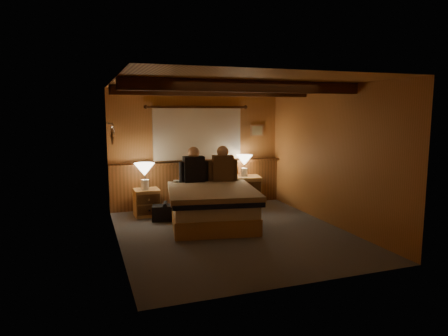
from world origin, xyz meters
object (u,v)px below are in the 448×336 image
lamp_right (244,161)px  bed (212,205)px  person_left (194,167)px  person_right (223,166)px  nightstand_left (147,202)px  duffel_bag (165,212)px  nightstand_right (247,191)px  lamp_left (145,171)px

lamp_right → bed: bearing=-134.2°
person_left → person_right: 0.56m
nightstand_left → person_left: person_left is taller
person_left → lamp_right: bearing=22.5°
nightstand_left → lamp_right: size_ratio=1.14×
bed → nightstand_left: bed is taller
lamp_right → duffel_bag: 2.07m
person_left → duffel_bag: 1.00m
nightstand_left → lamp_right: lamp_right is taller
nightstand_right → duffel_bag: 1.96m
nightstand_right → lamp_right: bearing=150.2°
nightstand_left → duffel_bag: (0.26, -0.43, -0.11)m
lamp_left → duffel_bag: (0.30, -0.40, -0.72)m
lamp_left → lamp_right: lamp_right is taller
nightstand_right → person_right: person_right is taller
person_right → duffel_bag: (-1.15, -0.12, -0.78)m
nightstand_left → bed: bearing=-43.8°
bed → person_left: person_left is taller
person_right → duffel_bag: 1.39m
lamp_left → person_left: bearing=-12.6°
lamp_left → duffel_bag: bearing=-53.9°
nightstand_left → nightstand_right: size_ratio=0.78×
nightstand_left → nightstand_right: bearing=3.0°
person_right → bed: bearing=-113.2°
nightstand_left → person_right: 1.59m
person_right → duffel_bag: person_right is taller
nightstand_right → person_right: 1.05m
bed → lamp_right: 1.66m
bed → nightstand_left: 1.35m
person_right → lamp_right: bearing=50.2°
lamp_right → person_right: person_right is taller
person_right → nightstand_left: bearing=179.5°
bed → person_left: 0.90m
nightstand_right → duffel_bag: size_ratio=1.27×
lamp_left → person_right: (1.44, -0.28, 0.06)m
nightstand_left → lamp_right: 2.19m
bed → nightstand_right: 1.55m
lamp_left → person_right: bearing=-11.1°
lamp_left → person_right: 1.47m
person_right → duffel_bag: bearing=-162.0°
bed → person_left: size_ratio=3.04×
lamp_right → nightstand_right: bearing=-41.8°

